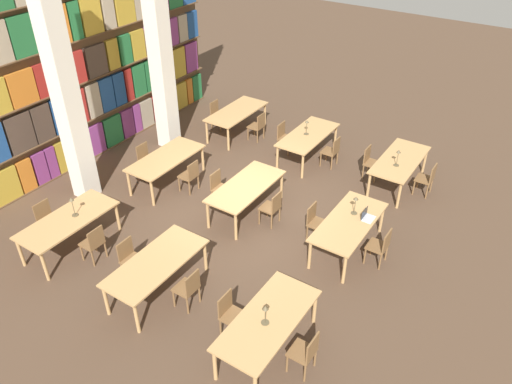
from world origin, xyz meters
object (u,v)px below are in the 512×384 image
object	(u,v)px
chair_7	(131,258)
chair_10	(332,151)
reading_table_4	(246,188)
reading_table_7	(166,160)
chair_15	(146,159)
chair_14	(190,175)
chair_4	(427,178)
chair_5	(371,162)
chair_3	(316,221)
chair_8	(272,207)
laptop	(367,217)
desk_lamp_3	(307,125)
chair_0	(305,352)
reading_table_3	(156,265)
chair_6	(188,288)
reading_table_8	(237,113)
chair_2	(380,246)
desk_lamp_2	(398,155)
pillar_left	(63,84)
reading_table_0	(268,322)
desk_lamp_1	(355,202)
desk_lamp_0	(265,312)
reading_table_6	(68,222)
desk_lamp_4	(72,204)
chair_17	(217,114)
chair_16	(258,126)
chair_1	(231,314)
chair_11	(285,137)
reading_table_5	(308,137)
pillar_center	(159,46)
reading_table_2	(400,162)
chair_13	(47,219)

from	to	relation	value
chair_7	chair_10	bearing A→B (deg)	166.74
reading_table_4	reading_table_7	distance (m)	2.48
chair_15	chair_14	bearing A→B (deg)	90.00
chair_4	chair_5	world-z (taller)	same
chair_3	reading_table_4	size ratio (longest dim) A/B	0.41
chair_8	chair_15	distance (m)	4.00
laptop	desk_lamp_3	size ratio (longest dim) A/B	0.74
chair_0	chair_7	xyz separation A→B (m)	(0.08, 4.08, 0.00)
chair_5	reading_table_3	bearing A→B (deg)	-16.18
chair_5	chair_7	world-z (taller)	same
chair_6	reading_table_8	size ratio (longest dim) A/B	0.41
chair_2	desk_lamp_2	size ratio (longest dim) A/B	1.97
pillar_left	reading_table_0	xyz separation A→B (m)	(-1.57, -6.47, -2.30)
desk_lamp_1	reading_table_4	bearing A→B (deg)	98.40
desk_lamp_0	reading_table_6	world-z (taller)	desk_lamp_0
desk_lamp_4	chair_15	world-z (taller)	desk_lamp_4
pillar_left	laptop	size ratio (longest dim) A/B	18.75
chair_6	chair_17	xyz separation A→B (m)	(6.39, 4.12, 0.00)
chair_4	reading_table_6	world-z (taller)	chair_4
laptop	chair_16	bearing A→B (deg)	58.44
chair_7	chair_14	size ratio (longest dim) A/B	1.00
chair_1	chair_11	size ratio (longest dim) A/B	1.00
chair_6	desk_lamp_1	bearing A→B (deg)	-27.05
pillar_left	reading_table_7	size ratio (longest dim) A/B	2.79
chair_0	chair_14	world-z (taller)	same
pillar_left	desk_lamp_4	world-z (taller)	pillar_left
chair_0	reading_table_4	bearing A→B (deg)	46.40
reading_table_3	chair_10	xyz separation A→B (m)	(6.25, -0.71, -0.23)
chair_8	chair_16	world-z (taller)	same
chair_4	pillar_left	bearing A→B (deg)	123.20
chair_16	desk_lamp_3	bearing A→B (deg)	-96.37
desk_lamp_3	reading_table_6	bearing A→B (deg)	158.78
reading_table_3	reading_table_5	world-z (taller)	same
reading_table_0	pillar_center	bearing A→B (deg)	53.77
chair_0	chair_5	bearing A→B (deg)	13.22
reading_table_2	chair_4	xyz separation A→B (m)	(-0.03, -0.76, -0.23)
desk_lamp_0	reading_table_6	bearing A→B (deg)	89.11
laptop	chair_15	size ratio (longest dim) A/B	0.37
chair_0	chair_6	bearing A→B (deg)	88.28
reading_table_0	chair_13	xyz separation A→B (m)	(-0.04, 5.85, -0.23)
chair_11	laptop	bearing A→B (deg)	53.34
reading_table_4	reading_table_7	world-z (taller)	same
chair_8	chair_10	world-z (taller)	same
desk_lamp_3	reading_table_6	xyz separation A→B (m)	(-6.26, 2.43, -0.37)
chair_3	chair_13	size ratio (longest dim) A/B	1.00
laptop	reading_table_6	size ratio (longest dim) A/B	0.15
reading_table_4	reading_table_3	bearing A→B (deg)	-179.26
reading_table_4	chair_15	distance (m)	3.25
chair_7	chair_3	bearing A→B (deg)	140.69
chair_0	chair_1	distance (m)	1.52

